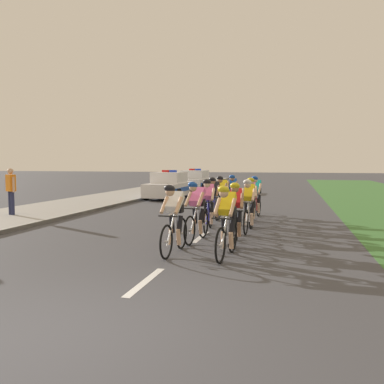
{
  "coord_description": "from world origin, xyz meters",
  "views": [
    {
      "loc": [
        2.34,
        -3.68,
        1.97
      ],
      "look_at": [
        -0.6,
        7.49,
        1.1
      ],
      "focal_mm": 35.65,
      "sensor_mm": 36.0,
      "label": 1
    }
  ],
  "objects": [
    {
      "name": "kerb_edge",
      "position": [
        -5.49,
        14.0,
        0.07
      ],
      "size": [
        0.16,
        60.0,
        0.13
      ],
      "primitive_type": "cube",
      "color": "#9E9E99",
      "rests_on": "ground"
    },
    {
      "name": "cyclist_fourth",
      "position": [
        1.04,
        5.38,
        0.79
      ],
      "size": [
        0.44,
        1.72,
        1.56
      ],
      "color": "black",
      "rests_on": "ground"
    },
    {
      "name": "police_car_nearest",
      "position": [
        -4.36,
        16.85,
        0.68
      ],
      "size": [
        2.0,
        4.4,
        1.59
      ],
      "color": "white",
      "rests_on": "ground"
    },
    {
      "name": "spectator_closest",
      "position": [
        -7.44,
        7.86,
        1.08
      ],
      "size": [
        0.5,
        0.36,
        1.68
      ],
      "color": "#23284C",
      "rests_on": "sidewalk_slab"
    },
    {
      "name": "cyclist_second",
      "position": [
        1.05,
        4.05,
        0.79
      ],
      "size": [
        0.44,
        1.72,
        1.56
      ],
      "color": "black",
      "rests_on": "ground"
    },
    {
      "name": "police_car_second",
      "position": [
        -4.36,
        22.74,
        0.68
      ],
      "size": [
        2.06,
        4.43,
        1.59
      ],
      "color": "silver",
      "rests_on": "ground"
    },
    {
      "name": "cyclist_third",
      "position": [
        0.04,
        5.5,
        0.79
      ],
      "size": [
        0.45,
        1.72,
        1.56
      ],
      "color": "black",
      "rests_on": "ground"
    },
    {
      "name": "cyclist_fifth",
      "position": [
        -0.01,
        7.07,
        0.79
      ],
      "size": [
        0.44,
        1.72,
        1.56
      ],
      "color": "black",
      "rests_on": "ground"
    },
    {
      "name": "lane_markings_centre",
      "position": [
        0.0,
        10.14,
        0.0
      ],
      "size": [
        0.14,
        25.6,
        0.01
      ],
      "color": "white",
      "rests_on": "ground"
    },
    {
      "name": "ground_plane",
      "position": [
        0.0,
        0.0,
        0.0
      ],
      "size": [
        160.0,
        160.0,
        0.0
      ],
      "primitive_type": "plane",
      "color": "#424247"
    },
    {
      "name": "cyclist_eighth",
      "position": [
        1.08,
        8.45,
        0.79
      ],
      "size": [
        0.44,
        1.72,
        1.56
      ],
      "color": "black",
      "rests_on": "ground"
    },
    {
      "name": "cyclist_ninth",
      "position": [
        -0.09,
        9.79,
        0.79
      ],
      "size": [
        0.44,
        1.72,
        1.56
      ],
      "color": "black",
      "rests_on": "ground"
    },
    {
      "name": "cyclist_eleventh",
      "position": [
        0.07,
        11.25,
        0.79
      ],
      "size": [
        0.44,
        1.72,
        1.56
      ],
      "color": "black",
      "rests_on": "ground"
    },
    {
      "name": "cyclist_lead",
      "position": [
        -0.12,
        4.11,
        0.79
      ],
      "size": [
        0.42,
        1.72,
        1.56
      ],
      "color": "black",
      "rests_on": "ground"
    },
    {
      "name": "cyclist_sixth",
      "position": [
        1.15,
        7.19,
        0.79
      ],
      "size": [
        0.43,
        1.72,
        1.56
      ],
      "color": "black",
      "rests_on": "ground"
    },
    {
      "name": "sidewalk_slab",
      "position": [
        -7.32,
        14.0,
        0.06
      ],
      "size": [
        3.83,
        60.0,
        0.12
      ],
      "primitive_type": "cube",
      "color": "gray",
      "rests_on": "ground"
    },
    {
      "name": "cyclist_tenth",
      "position": [
        1.1,
        10.03,
        0.79
      ],
      "size": [
        0.45,
        1.72,
        1.56
      ],
      "color": "black",
      "rests_on": "ground"
    },
    {
      "name": "cyclist_seventh",
      "position": [
        -0.14,
        8.58,
        0.79
      ],
      "size": [
        0.42,
        1.72,
        1.56
      ],
      "color": "black",
      "rests_on": "ground"
    }
  ]
}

